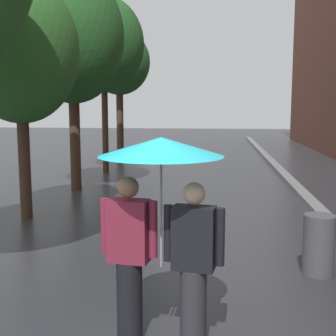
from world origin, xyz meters
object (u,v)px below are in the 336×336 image
street_tree_3 (104,45)px  couple_under_umbrella (161,205)px  street_tree_4 (119,63)px  street_tree_1 (20,51)px  street_tree_2 (72,37)px  litter_bin (319,245)px

street_tree_3 → couple_under_umbrella: bearing=-73.9°
street_tree_3 → street_tree_4: size_ratio=1.08×
street_tree_1 → street_tree_4: 10.47m
street_tree_2 → litter_bin: 8.65m
couple_under_umbrella → street_tree_1: bearing=125.5°
street_tree_1 → street_tree_2: street_tree_2 is taller
litter_bin → street_tree_3: bearing=119.7°
litter_bin → street_tree_4: bearing=112.9°
street_tree_3 → couple_under_umbrella: street_tree_3 is taller
street_tree_4 → couple_under_umbrella: bearing=-76.8°
street_tree_4 → litter_bin: bearing=-67.1°
street_tree_4 → street_tree_2: bearing=-87.9°
street_tree_1 → street_tree_2: bearing=87.9°
street_tree_2 → street_tree_3: bearing=89.5°
street_tree_4 → litter_bin: 14.70m
street_tree_1 → street_tree_4: (-0.15, 10.45, 0.66)m
couple_under_umbrella → litter_bin: couple_under_umbrella is taller
couple_under_umbrella → litter_bin: 3.04m
street_tree_4 → litter_bin: (5.53, -13.12, -3.66)m
street_tree_2 → couple_under_umbrella: street_tree_2 is taller
street_tree_2 → litter_bin: street_tree_2 is taller
street_tree_2 → couple_under_umbrella: bearing=-67.4°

